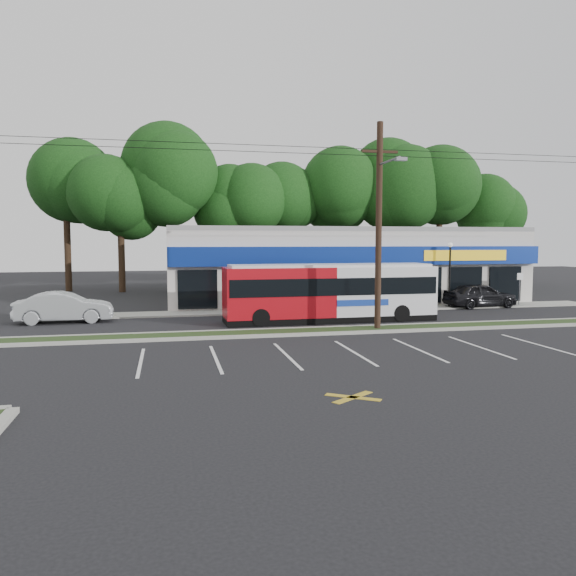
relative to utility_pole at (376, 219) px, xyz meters
The scene contains 15 objects.
ground 6.18m from the utility_pole, 161.89° to the right, with size 120.00×120.00×0.00m, color black.
grass_strip 6.06m from the utility_pole, behind, with size 40.00×1.60×0.12m, color #243716.
curb_south 6.10m from the utility_pole, 164.67° to the right, with size 40.00×0.25×0.14m, color #9E9E93.
curb_north 6.12m from the utility_pole, 161.93° to the left, with size 40.00×0.25×0.14m, color #9E9E93.
sidewalk 9.93m from the utility_pole, 74.97° to the left, with size 32.00×2.20×0.10m, color #9E9E93.
strip_mall 15.47m from the utility_pole, 79.90° to the left, with size 25.00×12.55×5.30m.
utility_pole is the anchor object (origin of this frame).
lamp_post 11.67m from the utility_pole, 43.95° to the left, with size 0.30×0.30×4.25m.
sign_post 15.71m from the utility_pole, 30.15° to the left, with size 0.45×0.10×2.23m.
tree_line 25.28m from the utility_pole, 87.33° to the left, with size 46.76×6.76×11.83m.
metrobus 5.33m from the utility_pole, 108.51° to the left, with size 11.58×2.61×3.11m.
car_dark 13.52m from the utility_pole, 36.56° to the left, with size 1.92×4.78×1.63m, color black.
car_silver 17.05m from the utility_pole, 158.29° to the left, with size 1.74×4.99×1.64m, color #A7ACAF.
pedestrian_a 6.80m from the utility_pole, 99.31° to the left, with size 0.70×0.46×1.93m, color silver.
pedestrian_b 10.23m from the utility_pole, 47.67° to the left, with size 0.83×0.65×1.71m, color #B5ABA3.
Camera 1 is at (-7.02, -24.61, 4.36)m, focal length 35.00 mm.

